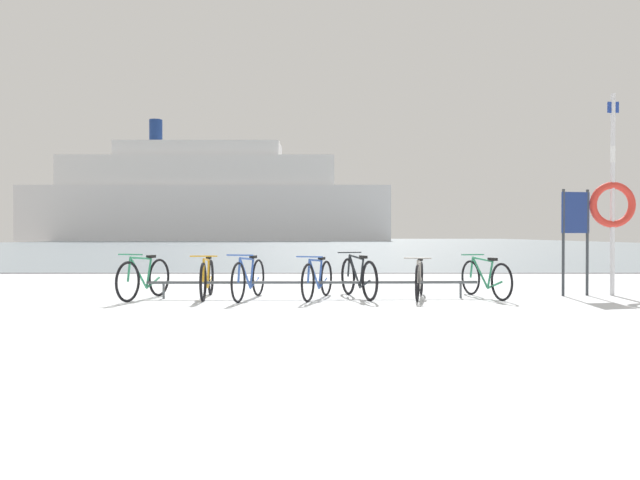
{
  "coord_description": "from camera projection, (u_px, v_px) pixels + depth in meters",
  "views": [
    {
      "loc": [
        0.6,
        -6.73,
        1.14
      ],
      "look_at": [
        0.63,
        6.96,
        0.99
      ],
      "focal_mm": 32.95,
      "sensor_mm": 36.0,
      "label": 1
    }
  ],
  "objects": [
    {
      "name": "ground",
      "position": [
        313.0,
        245.0,
        60.64
      ],
      "size": [
        80.0,
        132.0,
        0.08
      ],
      "color": "silver"
    },
    {
      "name": "bike_rack",
      "position": [
        311.0,
        283.0,
        10.28
      ],
      "size": [
        5.79,
        0.15,
        0.31
      ],
      "color": "#4C5156",
      "rests_on": "ground"
    },
    {
      "name": "bicycle_0",
      "position": [
        143.0,
        278.0,
        10.16
      ],
      "size": [
        0.58,
        1.6,
        0.8
      ],
      "color": "black",
      "rests_on": "ground"
    },
    {
      "name": "bicycle_1",
      "position": [
        206.0,
        278.0,
        10.34
      ],
      "size": [
        0.46,
        1.73,
        0.77
      ],
      "color": "black",
      "rests_on": "ground"
    },
    {
      "name": "bicycle_2",
      "position": [
        247.0,
        278.0,
        10.14
      ],
      "size": [
        0.51,
        1.73,
        0.79
      ],
      "color": "black",
      "rests_on": "ground"
    },
    {
      "name": "bicycle_3",
      "position": [
        316.0,
        279.0,
        10.19
      ],
      "size": [
        0.63,
        1.62,
        0.76
      ],
      "color": "black",
      "rests_on": "ground"
    },
    {
      "name": "bicycle_4",
      "position": [
        357.0,
        277.0,
        10.37
      ],
      "size": [
        0.64,
        1.68,
        0.8
      ],
      "color": "black",
      "rests_on": "ground"
    },
    {
      "name": "bicycle_5",
      "position": [
        418.0,
        279.0,
        10.3
      ],
      "size": [
        0.54,
        1.65,
        0.74
      ],
      "color": "black",
      "rests_on": "ground"
    },
    {
      "name": "bicycle_6",
      "position": [
        484.0,
        278.0,
        10.38
      ],
      "size": [
        0.58,
        1.62,
        0.76
      ],
      "color": "black",
      "rests_on": "ground"
    },
    {
      "name": "info_sign",
      "position": [
        574.0,
        224.0,
        10.72
      ],
      "size": [
        0.55,
        0.15,
        1.95
      ],
      "color": "#33383D",
      "rests_on": "ground"
    },
    {
      "name": "rescue_post",
      "position": [
        611.0,
        201.0,
        10.77
      ],
      "size": [
        0.84,
        0.13,
        3.7
      ],
      "color": "silver",
      "rests_on": "ground"
    },
    {
      "name": "ferry_ship",
      "position": [
        205.0,
        200.0,
        94.02
      ],
      "size": [
        57.03,
        11.5,
        19.36
      ],
      "color": "white",
      "rests_on": "ground"
    }
  ]
}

